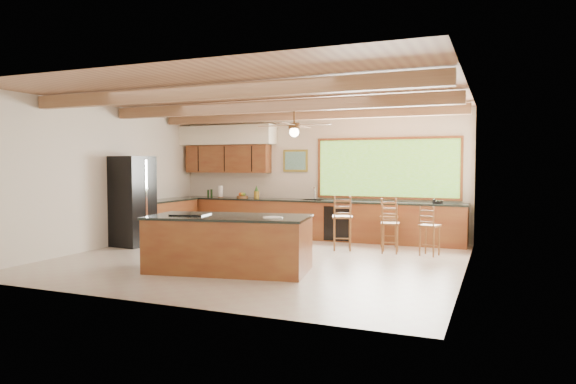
% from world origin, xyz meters
% --- Properties ---
extents(ground, '(7.20, 7.20, 0.00)m').
position_xyz_m(ground, '(0.00, 0.00, 0.00)').
color(ground, '#BFB29E').
rests_on(ground, ground).
extents(room_shell, '(7.27, 6.54, 3.02)m').
position_xyz_m(room_shell, '(-0.17, 0.65, 2.21)').
color(room_shell, beige).
rests_on(room_shell, ground).
extents(counter_run, '(7.12, 3.10, 1.24)m').
position_xyz_m(counter_run, '(-0.82, 2.52, 0.46)').
color(counter_run, brown).
rests_on(counter_run, ground).
extents(island, '(2.79, 1.66, 0.93)m').
position_xyz_m(island, '(-0.01, -1.12, 0.46)').
color(island, brown).
rests_on(island, ground).
extents(refrigerator, '(0.82, 0.81, 1.93)m').
position_xyz_m(refrigerator, '(-3.22, 0.40, 0.97)').
color(refrigerator, black).
rests_on(refrigerator, ground).
extents(bar_stool_a, '(0.50, 0.50, 1.13)m').
position_xyz_m(bar_stool_a, '(1.12, 1.54, 0.67)').
color(bar_stool_a, brown).
rests_on(bar_stool_a, ground).
extents(bar_stool_b, '(0.42, 0.42, 1.04)m').
position_xyz_m(bar_stool_b, '(1.92, 2.39, 0.62)').
color(bar_stool_b, brown).
rests_on(bar_stool_b, ground).
extents(bar_stool_c, '(0.42, 0.42, 0.96)m').
position_xyz_m(bar_stool_c, '(2.87, 1.55, 0.57)').
color(bar_stool_c, brown).
rests_on(bar_stool_c, ground).
extents(bar_stool_d, '(0.39, 0.39, 0.98)m').
position_xyz_m(bar_stool_d, '(2.10, 1.55, 0.58)').
color(bar_stool_d, brown).
rests_on(bar_stool_d, ground).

